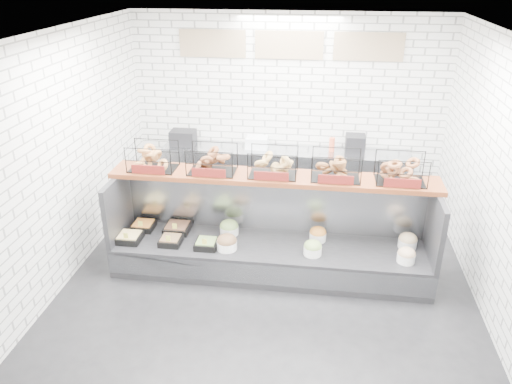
# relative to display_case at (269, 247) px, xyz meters

# --- Properties ---
(ground) EXTENTS (5.50, 5.50, 0.00)m
(ground) POSITION_rel_display_case_xyz_m (0.01, -0.35, -0.32)
(ground) COLOR black
(ground) RESTS_ON ground
(room_shell) EXTENTS (5.02, 5.51, 3.01)m
(room_shell) POSITION_rel_display_case_xyz_m (0.01, 0.26, 1.73)
(room_shell) COLOR white
(room_shell) RESTS_ON ground
(display_case) EXTENTS (4.00, 0.90, 1.20)m
(display_case) POSITION_rel_display_case_xyz_m (0.00, 0.00, 0.00)
(display_case) COLOR black
(display_case) RESTS_ON ground
(bagel_shelf) EXTENTS (4.10, 0.50, 0.40)m
(bagel_shelf) POSITION_rel_display_case_xyz_m (0.02, 0.17, 1.06)
(bagel_shelf) COLOR #532411
(bagel_shelf) RESTS_ON display_case
(prep_counter) EXTENTS (4.00, 0.60, 1.20)m
(prep_counter) POSITION_rel_display_case_xyz_m (0.00, 2.09, 0.14)
(prep_counter) COLOR #93969B
(prep_counter) RESTS_ON ground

